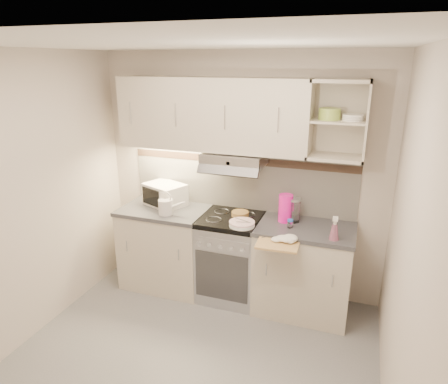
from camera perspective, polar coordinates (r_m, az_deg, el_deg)
The scene contains 17 objects.
ground at distance 3.62m, azimuth -5.09°, elevation -23.34°, with size 3.00×3.00×0.00m, color gray.
room_shell at distance 3.14m, azimuth -3.13°, elevation 4.01°, with size 3.04×2.84×2.52m.
base_cabinet_left at distance 4.48m, azimuth -8.26°, elevation -7.96°, with size 0.90×0.60×0.86m, color beige.
worktop_left at distance 4.31m, azimuth -8.53°, elevation -2.58°, with size 0.92×0.62×0.04m, color #47474C.
base_cabinet_right at distance 4.07m, azimuth 11.21°, elevation -11.00°, with size 0.90×0.60×0.86m, color beige.
worktop_right at distance 3.88m, azimuth 11.62°, elevation -5.18°, with size 0.92×0.62×0.04m, color #47474C.
electric_range at distance 4.21m, azimuth 0.96°, elevation -9.29°, with size 0.60×0.60×0.90m.
microwave at distance 4.37m, azimuth -8.45°, elevation -0.36°, with size 0.51×0.45×0.24m.
watering_can at distance 4.11m, azimuth -8.22°, elevation -2.03°, with size 0.28×0.15×0.24m.
plate_stack at distance 3.81m, azimuth 2.58°, elevation -4.55°, with size 0.25×0.25×0.05m.
bread_loaf at distance 4.05m, azimuth 2.33°, elevation -3.12°, with size 0.17×0.17×0.04m, color #B5704D.
pink_pitcher at distance 3.92m, azimuth 8.80°, elevation -2.29°, with size 0.15×0.14×0.27m.
glass_jar at distance 3.93m, azimuth 9.95°, elevation -2.53°, with size 0.13×0.13×0.24m.
spice_jar at distance 3.81m, azimuth 9.43°, elevation -4.46°, with size 0.06×0.06×0.08m.
spray_bottle at distance 3.63m, azimuth 15.51°, elevation -5.24°, with size 0.09×0.09×0.23m.
cutting_board at distance 3.58m, azimuth 7.76°, elevation -7.21°, with size 0.36×0.33×0.02m, color #AA7953.
dish_towel at distance 3.58m, azimuth 8.64°, elevation -6.48°, with size 0.23×0.20×0.06m, color white, non-canonical shape.
Camera 1 is at (1.17, -2.44, 2.40)m, focal length 32.00 mm.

